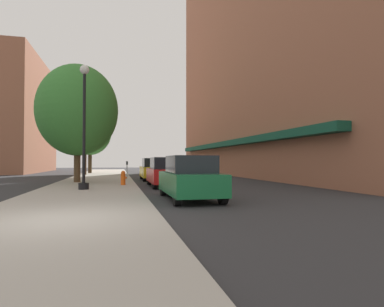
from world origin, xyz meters
TOP-DOWN VIEW (x-y plane):
  - ground_plane at (4.00, 18.00)m, footprint 90.00×90.00m
  - sidewalk_slab at (0.00, 19.00)m, footprint 4.80×50.00m
  - building_right_brick at (14.99, 22.00)m, footprint 6.80×40.00m
  - building_far_background at (-11.01, 37.00)m, footprint 6.80×18.00m
  - lamppost at (-0.21, 8.04)m, footprint 0.48×0.48m
  - fire_hydrant at (1.65, 10.45)m, footprint 0.33×0.26m
  - parking_meter_near at (2.05, 16.93)m, footprint 0.14×0.09m
  - tree_near at (-1.77, 24.63)m, footprint 4.99×4.99m
  - tree_mid at (-1.13, 13.45)m, footprint 5.01×5.01m
  - tree_far at (-1.60, 29.12)m, footprint 4.64×4.64m
  - car_green at (4.00, 3.96)m, footprint 1.80×4.30m
  - car_red at (4.00, 10.19)m, footprint 1.80×4.30m
  - car_yellow at (4.00, 16.44)m, footprint 1.80×4.30m

SIDE VIEW (x-z plane):
  - ground_plane at x=4.00m, z-range 0.00..0.00m
  - sidewalk_slab at x=0.00m, z-range 0.00..0.12m
  - fire_hydrant at x=1.65m, z-range 0.12..0.91m
  - car_green at x=4.00m, z-range -0.02..1.64m
  - car_red at x=4.00m, z-range -0.02..1.64m
  - car_yellow at x=4.00m, z-range -0.02..1.64m
  - parking_meter_near at x=2.05m, z-range 0.29..1.60m
  - lamppost at x=-0.21m, z-range 0.25..6.15m
  - tree_mid at x=-1.13m, z-range 0.94..8.37m
  - tree_far at x=-1.60m, z-range 1.10..8.42m
  - tree_near at x=-1.77m, z-range 1.13..8.92m
  - building_far_background at x=-11.01m, z-range -0.02..14.21m
  - building_right_brick at x=14.99m, z-range -0.03..29.78m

